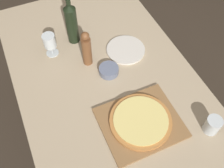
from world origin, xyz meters
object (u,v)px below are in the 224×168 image
object	(u,v)px
wine_bottle	(71,22)
pepper_mill	(87,49)
wine_glass	(50,42)
pizza	(141,121)
small_bowl	(109,70)

from	to	relation	value
wine_bottle	pepper_mill	xyz separation A→B (m)	(0.02, -0.21, -0.03)
wine_bottle	pepper_mill	size ratio (longest dim) A/B	1.47
wine_bottle	wine_glass	xyz separation A→B (m)	(-0.16, -0.05, -0.05)
pizza	wine_glass	xyz separation A→B (m)	(-0.27, 0.65, 0.07)
pizza	wine_bottle	size ratio (longest dim) A/B	0.90
pizza	small_bowl	size ratio (longest dim) A/B	2.76
wine_bottle	small_bowl	world-z (taller)	wine_bottle
pepper_mill	wine_glass	bearing A→B (deg)	138.27
wine_glass	small_bowl	distance (m)	0.39
pizza	pepper_mill	bearing A→B (deg)	101.41
pizza	wine_bottle	distance (m)	0.72
pizza	wine_bottle	bearing A→B (deg)	99.24
wine_glass	pepper_mill	bearing A→B (deg)	-41.73
wine_glass	pizza	bearing A→B (deg)	-67.04
small_bowl	pizza	bearing A→B (deg)	-87.51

